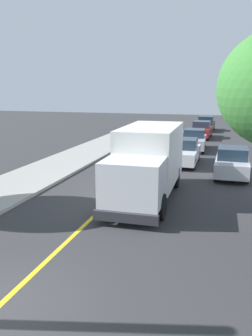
# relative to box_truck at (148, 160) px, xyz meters

# --- Properties ---
(centre_line_yellow) EXTENTS (0.16, 56.00, 0.01)m
(centre_line_yellow) POSITION_rel_box_truck_xyz_m (-1.47, 0.85, -1.76)
(centre_line_yellow) COLOR gold
(centre_line_yellow) RESTS_ON ground
(box_truck) EXTENTS (2.53, 7.22, 3.20)m
(box_truck) POSITION_rel_box_truck_xyz_m (0.00, 0.00, 0.00)
(box_truck) COLOR silver
(box_truck) RESTS_ON ground
(parked_car_near) EXTENTS (1.82, 4.41, 1.67)m
(parked_car_near) POSITION_rel_box_truck_xyz_m (0.72, 7.68, -0.97)
(parked_car_near) COLOR silver
(parked_car_near) RESTS_ON ground
(parked_car_mid) EXTENTS (1.93, 4.45, 1.67)m
(parked_car_mid) POSITION_rel_box_truck_xyz_m (0.82, 13.29, -0.97)
(parked_car_mid) COLOR #B7B7BC
(parked_car_mid) RESTS_ON ground
(parked_car_far) EXTENTS (2.00, 4.48, 1.67)m
(parked_car_far) POSITION_rel_box_truck_xyz_m (0.87, 20.44, -0.97)
(parked_car_far) COLOR maroon
(parked_car_far) RESTS_ON ground
(parked_car_furthest) EXTENTS (1.96, 4.46, 1.67)m
(parked_car_furthest) POSITION_rel_box_truck_xyz_m (0.89, 26.71, -0.97)
(parked_car_furthest) COLOR black
(parked_car_furthest) RESTS_ON ground
(parked_van_across) EXTENTS (1.85, 4.42, 1.67)m
(parked_van_across) POSITION_rel_box_truck_xyz_m (3.73, 5.20, -0.97)
(parked_van_across) COLOR #B7B7BC
(parked_van_across) RESTS_ON ground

